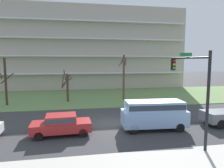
# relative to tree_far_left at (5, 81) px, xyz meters

# --- Properties ---
(ground) EXTENTS (160.00, 160.00, 0.00)m
(ground) POSITION_rel_tree_far_left_xyz_m (11.43, -9.60, -3.13)
(ground) COLOR #38383A
(grass_lawn_strip) EXTENTS (80.00, 16.00, 0.08)m
(grass_lawn_strip) POSITION_rel_tree_far_left_xyz_m (11.43, 4.40, -3.09)
(grass_lawn_strip) COLOR #66844C
(grass_lawn_strip) RESTS_ON ground
(apartment_building) EXTENTS (38.83, 14.66, 16.18)m
(apartment_building) POSITION_rel_tree_far_left_xyz_m (11.43, 19.25, 4.96)
(apartment_building) COLOR #B2A899
(apartment_building) RESTS_ON ground
(tree_far_left) EXTENTS (1.99, 2.14, 5.95)m
(tree_far_left) POSITION_rel_tree_far_left_xyz_m (0.00, 0.00, 0.00)
(tree_far_left) COLOR #423023
(tree_far_left) RESTS_ON ground
(tree_left) EXTENTS (1.51, 1.45, 4.36)m
(tree_left) POSITION_rel_tree_far_left_xyz_m (7.41, 1.14, -0.91)
(tree_left) COLOR #4C3828
(tree_left) RESTS_ON ground
(tree_center) EXTENTS (1.13, 1.13, 6.41)m
(tree_center) POSITION_rel_tree_far_left_xyz_m (15.30, 1.10, 0.30)
(tree_center) COLOR brown
(tree_center) RESTS_ON ground
(sedan_red_near_left) EXTENTS (4.48, 2.02, 1.57)m
(sedan_red_near_left) POSITION_rel_tree_far_left_xyz_m (7.50, -11.60, -2.26)
(sedan_red_near_left) COLOR #B22828
(sedan_red_near_left) RESTS_ON ground
(van_blue_near_right) EXTENTS (5.31, 2.30, 2.36)m
(van_blue_near_right) POSITION_rel_tree_far_left_xyz_m (14.86, -11.60, -1.73)
(van_blue_near_right) COLOR #8CB2E0
(van_blue_near_right) RESTS_ON ground
(traffic_signal_mast) EXTENTS (0.90, 4.94, 6.19)m
(traffic_signal_mast) POSITION_rel_tree_far_left_xyz_m (16.35, -14.54, 1.09)
(traffic_signal_mast) COLOR black
(traffic_signal_mast) RESTS_ON ground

